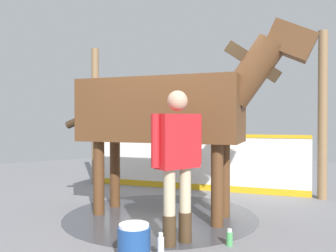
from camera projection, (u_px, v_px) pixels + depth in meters
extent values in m
cube|color=gray|center=(168.00, 216.00, 5.08)|extent=(16.00, 16.00, 0.02)
cylinder|color=#42444C|center=(161.00, 215.00, 5.08)|extent=(2.76, 2.76, 0.00)
cube|color=white|center=(197.00, 163.00, 6.97)|extent=(2.53, 3.43, 1.05)
cube|color=gold|center=(197.00, 135.00, 6.96)|extent=(2.55, 3.45, 0.06)
cube|color=gold|center=(197.00, 187.00, 6.97)|extent=(2.54, 3.44, 0.12)
cylinder|color=olive|center=(323.00, 115.00, 6.12)|extent=(0.16, 0.16, 2.92)
cylinder|color=olive|center=(95.00, 116.00, 7.65)|extent=(0.16, 0.16, 2.92)
cube|color=brown|center=(161.00, 110.00, 5.06)|extent=(2.07, 2.38, 0.89)
cylinder|color=brown|center=(224.00, 179.00, 5.01)|extent=(0.16, 0.16, 1.07)
cylinder|color=brown|center=(217.00, 185.00, 4.55)|extent=(0.16, 0.16, 1.07)
cylinder|color=brown|center=(115.00, 173.00, 5.60)|extent=(0.16, 0.16, 1.07)
cylinder|color=brown|center=(99.00, 178.00, 5.14)|extent=(0.16, 0.16, 1.07)
cylinder|color=brown|center=(252.00, 72.00, 4.62)|extent=(0.81, 0.91, 0.95)
cube|color=#382819|center=(252.00, 61.00, 4.61)|extent=(0.49, 0.63, 0.59)
cube|color=brown|center=(291.00, 41.00, 4.45)|extent=(0.61, 0.69, 0.56)
cylinder|color=#382819|center=(86.00, 117.00, 5.48)|extent=(0.51, 0.64, 0.35)
cylinder|color=#47331E|center=(169.00, 231.00, 3.84)|extent=(0.15, 0.15, 0.34)
cylinder|color=#C6B793|center=(169.00, 192.00, 3.84)|extent=(0.13, 0.13, 0.51)
cylinder|color=#47331E|center=(185.00, 227.00, 3.97)|extent=(0.15, 0.15, 0.34)
cylinder|color=#C6B793|center=(185.00, 190.00, 3.97)|extent=(0.13, 0.13, 0.51)
cube|color=red|center=(177.00, 141.00, 3.89)|extent=(0.50, 0.24, 0.60)
cylinder|color=red|center=(155.00, 141.00, 3.72)|extent=(0.09, 0.09, 0.57)
cylinder|color=red|center=(198.00, 139.00, 4.07)|extent=(0.09, 0.09, 0.57)
sphere|color=tan|center=(177.00, 101.00, 3.89)|extent=(0.23, 0.23, 0.23)
cylinder|color=#1E478C|center=(134.00, 243.00, 3.47)|extent=(0.32, 0.32, 0.32)
cylinder|color=white|center=(134.00, 225.00, 3.47)|extent=(0.30, 0.30, 0.03)
cylinder|color=white|center=(161.00, 249.00, 3.45)|extent=(0.07, 0.07, 0.22)
cylinder|color=white|center=(161.00, 235.00, 3.45)|extent=(0.05, 0.05, 0.05)
cylinder|color=#4CA559|center=(229.00, 239.00, 3.85)|extent=(0.07, 0.07, 0.15)
cylinder|color=white|center=(229.00, 230.00, 3.85)|extent=(0.05, 0.05, 0.03)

